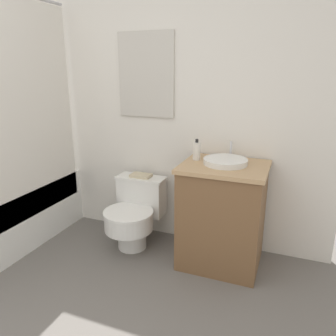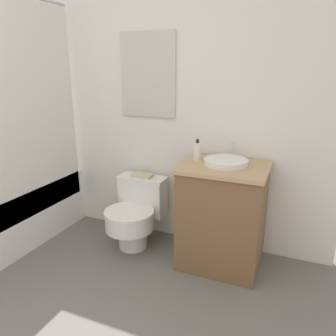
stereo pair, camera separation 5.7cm
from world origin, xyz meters
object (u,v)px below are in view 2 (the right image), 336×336
(sink, at_px, (226,162))
(soap_bottle, at_px, (197,151))
(book_on_tank, at_px, (142,175))
(toilet, at_px, (136,212))

(sink, height_order, soap_bottle, soap_bottle)
(book_on_tank, bearing_deg, soap_bottle, -9.11)
(toilet, bearing_deg, soap_bottle, 6.32)
(sink, relative_size, soap_bottle, 2.21)
(book_on_tank, bearing_deg, sink, -9.02)
(toilet, distance_m, soap_bottle, 0.77)
(sink, height_order, book_on_tank, sink)
(sink, distance_m, book_on_tank, 0.79)
(toilet, height_order, book_on_tank, book_on_tank)
(toilet, bearing_deg, book_on_tank, 90.00)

